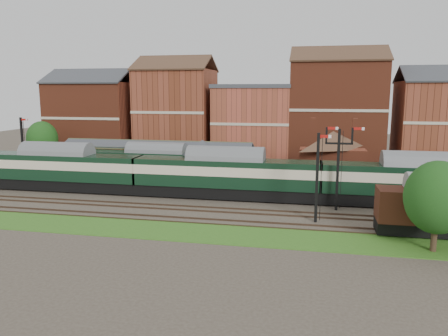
% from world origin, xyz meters
% --- Properties ---
extents(ground, '(160.00, 160.00, 0.00)m').
position_xyz_m(ground, '(0.00, 0.00, 0.00)').
color(ground, '#473D33').
rests_on(ground, ground).
extents(grass_back, '(90.00, 4.50, 0.06)m').
position_xyz_m(grass_back, '(0.00, 16.00, 0.03)').
color(grass_back, '#2D6619').
rests_on(grass_back, ground).
extents(grass_front, '(90.00, 5.00, 0.06)m').
position_xyz_m(grass_front, '(0.00, -12.00, 0.03)').
color(grass_front, '#2D6619').
rests_on(grass_front, ground).
extents(fence, '(90.00, 0.12, 1.50)m').
position_xyz_m(fence, '(0.00, 18.00, 0.75)').
color(fence, '#193823').
rests_on(fence, ground).
extents(platform, '(55.00, 3.40, 1.00)m').
position_xyz_m(platform, '(-5.00, 9.75, 0.50)').
color(platform, '#2D2D2D').
rests_on(platform, ground).
extents(signal_box, '(5.40, 5.40, 6.00)m').
position_xyz_m(signal_box, '(-3.00, 3.25, 3.19)').
color(signal_box, '#5F7452').
rests_on(signal_box, ground).
extents(brick_hut, '(3.20, 2.64, 2.94)m').
position_xyz_m(brick_hut, '(5.00, 3.25, 1.20)').
color(brick_hut, brown).
rests_on(brick_hut, ground).
extents(station_building, '(8.10, 8.10, 5.90)m').
position_xyz_m(station_building, '(12.00, 9.75, 3.96)').
color(station_building, brown).
rests_on(station_building, platform).
extents(canopy, '(26.00, 3.89, 4.08)m').
position_xyz_m(canopy, '(-11.00, 9.75, 4.58)').
color(canopy, '#4F5A38').
rests_on(canopy, platform).
extents(semaphore_bracket, '(3.60, 0.25, 8.18)m').
position_xyz_m(semaphore_bracket, '(12.04, -2.50, 4.63)').
color(semaphore_bracket, black).
rests_on(semaphore_bracket, ground).
extents(semaphore_platform_end, '(1.23, 0.25, 8.00)m').
position_xyz_m(semaphore_platform_end, '(-29.98, 8.00, 4.16)').
color(semaphore_platform_end, black).
rests_on(semaphore_platform_end, ground).
extents(semaphore_siding, '(1.23, 0.25, 8.00)m').
position_xyz_m(semaphore_siding, '(10.02, -7.00, 4.16)').
color(semaphore_siding, black).
rests_on(semaphore_siding, ground).
extents(town_backdrop, '(69.00, 10.00, 16.00)m').
position_xyz_m(town_backdrop, '(-0.18, 25.00, 7.00)').
color(town_backdrop, brown).
rests_on(town_backdrop, ground).
extents(dmu_train, '(60.33, 3.17, 4.63)m').
position_xyz_m(dmu_train, '(0.42, 0.00, 2.69)').
color(dmu_train, black).
rests_on(dmu_train, ground).
extents(platform_railcar, '(18.24, 2.87, 4.20)m').
position_xyz_m(platform_railcar, '(-9.83, 6.50, 2.46)').
color(platform_railcar, black).
rests_on(platform_railcar, ground).
extents(goods_van_b, '(6.59, 2.86, 4.00)m').
position_xyz_m(goods_van_b, '(18.13, -9.00, 2.26)').
color(goods_van_b, black).
rests_on(goods_van_b, ground).
extents(tree_far, '(4.61, 4.61, 6.73)m').
position_xyz_m(tree_far, '(18.38, -12.79, 4.06)').
color(tree_far, '#382619').
rests_on(tree_far, ground).
extents(tree_back, '(4.76, 4.76, 6.96)m').
position_xyz_m(tree_back, '(-32.03, 15.56, 4.21)').
color(tree_back, '#382619').
rests_on(tree_back, ground).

